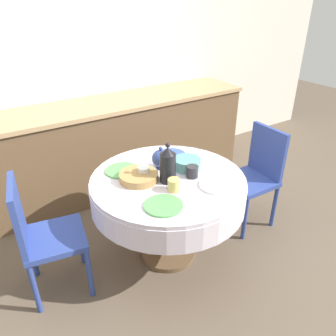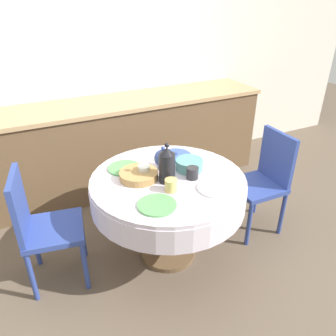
{
  "view_description": "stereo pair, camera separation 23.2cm",
  "coord_description": "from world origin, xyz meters",
  "px_view_note": "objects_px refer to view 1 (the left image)",
  "views": [
    {
      "loc": [
        -1.11,
        -1.71,
        1.91
      ],
      "look_at": [
        0.0,
        0.0,
        0.8
      ],
      "focal_mm": 35.0,
      "sensor_mm": 36.0,
      "label": 1
    },
    {
      "loc": [
        -0.91,
        -1.83,
        1.91
      ],
      "look_at": [
        0.0,
        0.0,
        0.8
      ],
      "focal_mm": 35.0,
      "sensor_mm": 36.0,
      "label": 2
    }
  ],
  "objects_px": {
    "chair_right": "(41,233)",
    "coffee_carafe": "(168,165)",
    "chair_left": "(256,172)",
    "teapot": "(161,159)"
  },
  "relations": [
    {
      "from": "chair_right",
      "to": "coffee_carafe",
      "type": "relative_size",
      "value": 3.04
    },
    {
      "from": "chair_right",
      "to": "coffee_carafe",
      "type": "height_order",
      "value": "coffee_carafe"
    },
    {
      "from": "chair_left",
      "to": "coffee_carafe",
      "type": "bearing_deg",
      "value": 92.45
    },
    {
      "from": "coffee_carafe",
      "to": "teapot",
      "type": "height_order",
      "value": "coffee_carafe"
    },
    {
      "from": "chair_left",
      "to": "chair_right",
      "type": "xyz_separation_m",
      "value": [
        -1.8,
        0.19,
        0.0
      ]
    },
    {
      "from": "coffee_carafe",
      "to": "teapot",
      "type": "bearing_deg",
      "value": 71.58
    },
    {
      "from": "chair_left",
      "to": "coffee_carafe",
      "type": "relative_size",
      "value": 3.04
    },
    {
      "from": "chair_left",
      "to": "teapot",
      "type": "distance_m",
      "value": 0.94
    },
    {
      "from": "teapot",
      "to": "coffee_carafe",
      "type": "bearing_deg",
      "value": -108.42
    },
    {
      "from": "chair_right",
      "to": "chair_left",
      "type": "bearing_deg",
      "value": 94.33
    }
  ]
}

